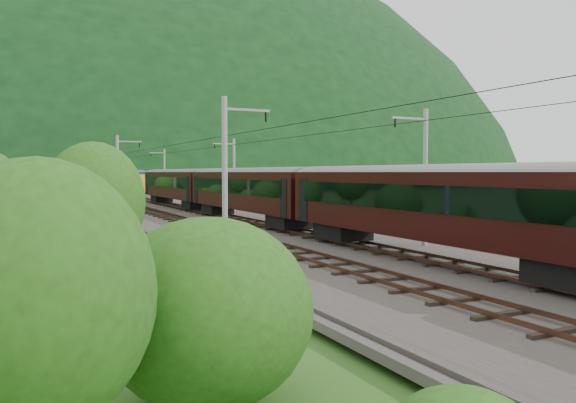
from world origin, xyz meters
name	(u,v)px	position (x,y,z in m)	size (l,w,h in m)	color
ground	(334,257)	(0.00, 0.00, 0.00)	(600.00, 600.00, 0.00)	#2D4D18
railbed	(261,236)	(0.00, 10.00, 0.15)	(14.00, 220.00, 0.30)	#38332D
track_left	(229,234)	(-2.40, 10.00, 0.37)	(2.40, 220.00, 0.27)	brown
track_right	(292,231)	(2.40, 10.00, 0.37)	(2.40, 220.00, 0.27)	brown
catenary_left	(119,173)	(-6.12, 32.00, 4.50)	(2.54, 192.28, 8.00)	gray
catenary_right	(233,173)	(6.12, 32.00, 4.50)	(2.54, 192.28, 8.00)	gray
overhead_wires	(261,136)	(0.00, 10.00, 7.10)	(4.83, 198.00, 0.03)	black
mountain_main	(52,182)	(0.00, 260.00, 0.00)	(504.00, 360.00, 244.00)	black
train	(247,183)	(2.40, 18.62, 3.65)	(3.10, 124.10, 5.40)	black
hazard_post_near	(126,196)	(-0.09, 62.94, 0.99)	(0.15, 0.15, 1.38)	red
hazard_post_far	(130,195)	(0.24, 61.15, 1.10)	(0.17, 0.17, 1.60)	red
signal	(114,195)	(-3.45, 53.11, 1.51)	(0.23, 0.23, 2.06)	black
vegetation_left	(31,198)	(-14.38, 21.48, 2.63)	(13.57, 147.32, 7.01)	#264A13
vegetation_right	(372,211)	(12.69, 14.88, 1.16)	(7.02, 97.61, 2.63)	#264A13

